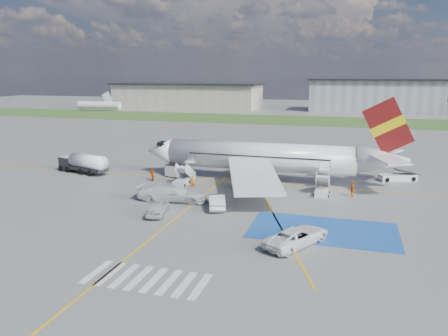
{
  "coord_description": "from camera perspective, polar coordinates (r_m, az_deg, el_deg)",
  "views": [
    {
      "loc": [
        11.95,
        -44.79,
        14.85
      ],
      "look_at": [
        -2.54,
        4.89,
        3.5
      ],
      "focal_mm": 35.0,
      "sensor_mm": 36.0,
      "label": 1
    }
  ],
  "objects": [
    {
      "name": "ground",
      "position": [
        48.68,
        1.26,
        -5.4
      ],
      "size": [
        400.0,
        400.0,
        0.0
      ],
      "primitive_type": "plane",
      "color": "#60605E",
      "rests_on": "ground"
    },
    {
      "name": "airstairs_aft",
      "position": [
        55.43,
        12.67,
        -2.81
      ],
      "size": [
        1.9,
        5.2,
        3.6
      ],
      "color": "silver",
      "rests_on": "ground"
    },
    {
      "name": "crosswalk",
      "position": [
        33.57,
        -10.09,
        -14.08
      ],
      "size": [
        9.0,
        4.0,
        0.01
      ],
      "color": "silver",
      "rests_on": "ground"
    },
    {
      "name": "airstairs_fwd",
      "position": [
        59.36,
        -5.43,
        -1.55
      ],
      "size": [
        1.9,
        5.2,
        3.6
      ],
      "color": "silver",
      "rests_on": "ground"
    },
    {
      "name": "staging_box",
      "position": [
        43.45,
        12.82,
        -7.93
      ],
      "size": [
        14.0,
        8.0,
        0.01
      ],
      "primitive_type": "cube",
      "color": "#19499B",
      "rests_on": "ground"
    },
    {
      "name": "grass_strip",
      "position": [
        141.08,
        11.38,
        6.09
      ],
      "size": [
        400.0,
        30.0,
        0.01
      ],
      "primitive_type": "cube",
      "color": "#2D4C1E",
      "rests_on": "ground"
    },
    {
      "name": "fuel_tanker",
      "position": [
        69.03,
        -17.89,
        0.38
      ],
      "size": [
        8.84,
        4.42,
        2.92
      ],
      "rotation": [
        0.0,
        0.0,
        -0.26
      ],
      "color": "black",
      "rests_on": "ground"
    },
    {
      "name": "belt_loader",
      "position": [
        66.04,
        21.74,
        -1.15
      ],
      "size": [
        5.72,
        3.75,
        1.67
      ],
      "rotation": [
        0.0,
        0.0,
        0.42
      ],
      "color": "silver",
      "rests_on": "ground"
    },
    {
      "name": "van_white_b",
      "position": [
        51.72,
        -6.79,
        -2.99
      ],
      "size": [
        6.48,
        3.11,
        2.46
      ],
      "primitive_type": "imported",
      "rotation": [
        0.0,
        0.0,
        1.66
      ],
      "color": "silver",
      "rests_on": "ground"
    },
    {
      "name": "crew_fwd",
      "position": [
        57.0,
        -4.07,
        -1.9
      ],
      "size": [
        0.72,
        0.61,
        1.66
      ],
      "primitive_type": "imported",
      "rotation": [
        0.0,
        0.0,
        0.43
      ],
      "color": "orange",
      "rests_on": "ground"
    },
    {
      "name": "terminal_west",
      "position": [
        187.43,
        -4.75,
        9.32
      ],
      "size": [
        60.0,
        22.0,
        10.0
      ],
      "primitive_type": "cube",
      "color": "#9E9588",
      "rests_on": "ground"
    },
    {
      "name": "airliner",
      "position": [
        60.8,
        6.07,
        1.44
      ],
      "size": [
        36.81,
        32.95,
        11.92
      ],
      "color": "silver",
      "rests_on": "ground"
    },
    {
      "name": "crew_nose",
      "position": [
        61.61,
        -9.39,
        -0.84
      ],
      "size": [
        1.16,
        1.16,
        1.9
      ],
      "primitive_type": "imported",
      "rotation": [
        0.0,
        0.0,
        -0.8
      ],
      "color": "#E0540B",
      "rests_on": "ground"
    },
    {
      "name": "van_white_a",
      "position": [
        39.19,
        9.54,
        -8.44
      ],
      "size": [
        4.94,
        6.09,
        2.08
      ],
      "primitive_type": "imported",
      "rotation": [
        0.0,
        0.0,
        2.63
      ],
      "color": "white",
      "rests_on": "ground"
    },
    {
      "name": "car_silver_a",
      "position": [
        47.15,
        -8.68,
        -5.11
      ],
      "size": [
        2.88,
        5.01,
        1.6
      ],
      "primitive_type": "imported",
      "rotation": [
        0.0,
        0.0,
        3.36
      ],
      "color": "#B3B6BA",
      "rests_on": "ground"
    },
    {
      "name": "terminal_centre",
      "position": [
        180.18,
        19.04,
        8.89
      ],
      "size": [
        48.0,
        18.0,
        12.0
      ],
      "primitive_type": "cube",
      "color": "gray",
      "rests_on": "ground"
    },
    {
      "name": "car_silver_b",
      "position": [
        48.87,
        -0.94,
        -4.32
      ],
      "size": [
        3.26,
        5.27,
        1.64
      ],
      "primitive_type": "imported",
      "rotation": [
        0.0,
        0.0,
        3.47
      ],
      "color": "silver",
      "rests_on": "ground"
    },
    {
      "name": "taxiway_line_cross",
      "position": [
        41.45,
        -9.18,
        -8.78
      ],
      "size": [
        0.2,
        60.0,
        0.01
      ],
      "primitive_type": "cube",
      "color": "gold",
      "rests_on": "ground"
    },
    {
      "name": "taxiway_line_diag",
      "position": [
        59.9,
        4.24,
        -2.01
      ],
      "size": [
        20.71,
        56.45,
        0.01
      ],
      "primitive_type": "cube",
      "rotation": [
        0.0,
        0.0,
        0.35
      ],
      "color": "gold",
      "rests_on": "ground"
    },
    {
      "name": "gpu_cart",
      "position": [
        63.65,
        -6.59,
        -0.44
      ],
      "size": [
        2.5,
        1.96,
        1.84
      ],
      "rotation": [
        0.0,
        0.0,
        -0.29
      ],
      "color": "silver",
      "rests_on": "ground"
    },
    {
      "name": "crew_aft",
      "position": [
        55.37,
        16.43,
        -2.66
      ],
      "size": [
        0.81,
        1.24,
        1.95
      ],
      "primitive_type": "imported",
      "rotation": [
        0.0,
        0.0,
        1.89
      ],
      "color": "orange",
      "rests_on": "ground"
    },
    {
      "name": "taxiway_line_main",
      "position": [
        59.9,
        4.24,
        -2.01
      ],
      "size": [
        120.0,
        0.2,
        0.01
      ],
      "primitive_type": "cube",
      "color": "gold",
      "rests_on": "ground"
    }
  ]
}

